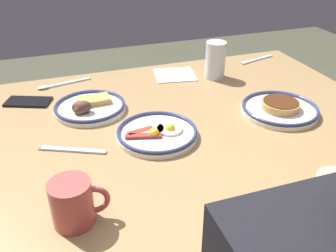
# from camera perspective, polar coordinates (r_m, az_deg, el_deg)

# --- Properties ---
(dining_table) EXTENTS (1.29, 1.00, 0.74)m
(dining_table) POSITION_cam_1_polar(r_m,az_deg,el_deg) (1.14, 2.77, -3.33)
(dining_table) COLOR #98784C
(dining_table) RESTS_ON ground_plane
(plate_near_main) EXTENTS (0.24, 0.24, 0.04)m
(plate_near_main) POSITION_cam_1_polar(r_m,az_deg,el_deg) (1.21, 16.83, 2.62)
(plate_near_main) COLOR silver
(plate_near_main) RESTS_ON dining_table
(plate_center_pancakes) EXTENTS (0.22, 0.22, 0.05)m
(plate_center_pancakes) POSITION_cam_1_polar(r_m,az_deg,el_deg) (1.19, -12.07, 2.92)
(plate_center_pancakes) COLOR white
(plate_center_pancakes) RESTS_ON dining_table
(plate_far_companion) EXTENTS (0.23, 0.23, 0.04)m
(plate_far_companion) POSITION_cam_1_polar(r_m,az_deg,el_deg) (1.03, -1.69, -1.06)
(plate_far_companion) COLOR white
(plate_far_companion) RESTS_ON dining_table
(coffee_mug) EXTENTS (0.12, 0.08, 0.10)m
(coffee_mug) POSITION_cam_1_polar(r_m,az_deg,el_deg) (0.77, -14.38, -11.31)
(coffee_mug) COLOR #BF4C47
(coffee_mug) RESTS_ON dining_table
(drinking_glass) EXTENTS (0.08, 0.08, 0.14)m
(drinking_glass) POSITION_cam_1_polar(r_m,az_deg,el_deg) (1.41, 7.29, 9.76)
(drinking_glass) COLOR silver
(drinking_glass) RESTS_ON dining_table
(cell_phone) EXTENTS (0.16, 0.12, 0.01)m
(cell_phone) POSITION_cam_1_polar(r_m,az_deg,el_deg) (1.30, -20.73, 3.52)
(cell_phone) COLOR black
(cell_phone) RESTS_ON dining_table
(paper_napkin) EXTENTS (0.17, 0.16, 0.00)m
(paper_napkin) POSITION_cam_1_polar(r_m,az_deg,el_deg) (1.44, 1.05, 7.89)
(paper_napkin) COLOR white
(paper_napkin) RESTS_ON dining_table
(fork_near) EXTENTS (0.18, 0.06, 0.01)m
(fork_near) POSITION_cam_1_polar(r_m,az_deg,el_deg) (1.64, 13.49, 9.93)
(fork_near) COLOR silver
(fork_near) RESTS_ON dining_table
(fork_far) EXTENTS (0.17, 0.09, 0.01)m
(fork_far) POSITION_cam_1_polar(r_m,az_deg,el_deg) (1.01, -14.59, -3.59)
(fork_far) COLOR silver
(fork_far) RESTS_ON dining_table
(tea_spoon) EXTENTS (0.19, 0.06, 0.01)m
(tea_spoon) POSITION_cam_1_polar(r_m,az_deg,el_deg) (1.40, -16.75, 6.09)
(tea_spoon) COLOR silver
(tea_spoon) RESTS_ON dining_table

